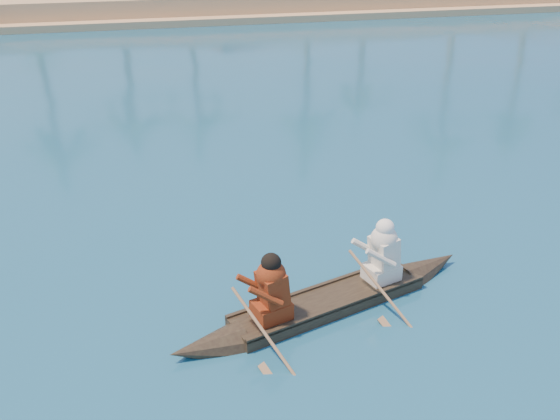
{
  "coord_description": "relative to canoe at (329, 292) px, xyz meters",
  "views": [
    {
      "loc": [
        -5.52,
        -11.82,
        6.08
      ],
      "look_at": [
        -3.3,
        -2.01,
        1.04
      ],
      "focal_mm": 40.0,
      "sensor_mm": 36.0,
      "label": 1
    }
  ],
  "objects": [
    {
      "name": "canoe",
      "position": [
        0.0,
        0.0,
        0.0
      ],
      "size": [
        5.57,
        2.42,
        1.55
      ],
      "rotation": [
        0.0,
        0.0,
        0.31
      ],
      "color": "#382F1F",
      "rests_on": "ground"
    },
    {
      "name": "ground",
      "position": [
        2.85,
        3.68,
        -0.3
      ],
      "size": [
        160.0,
        160.0,
        0.0
      ],
      "primitive_type": "plane",
      "color": "navy",
      "rests_on": "ground"
    }
  ]
}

